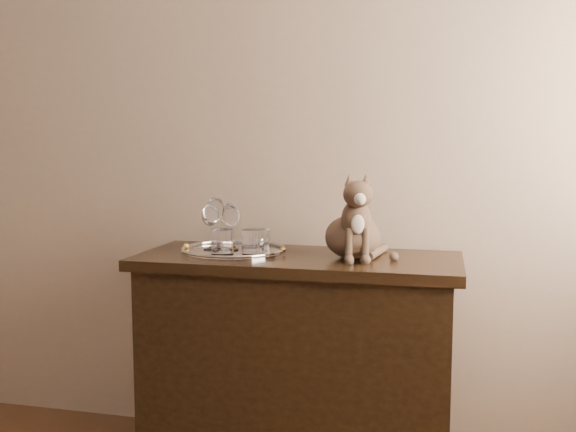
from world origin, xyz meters
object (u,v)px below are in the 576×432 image
Objects in this scene: wine_glass_c at (210,227)px; wine_glass_d at (231,228)px; tumbler_a at (253,242)px; wine_glass_a at (216,223)px; cat at (353,215)px; sideboard at (297,366)px; tumbler_b at (222,242)px; tray at (234,251)px; wine_glass_b at (228,225)px; tumbler_c at (260,240)px.

wine_glass_c is 1.02× the size of wine_glass_d.
wine_glass_c is 1.90× the size of tumbler_a.
cat is (0.55, -0.05, 0.05)m from wine_glass_a.
sideboard is 12.76× the size of tumbler_b.
tumbler_a is (0.19, -0.07, -0.04)m from wine_glass_c.
cat reaches higher than wine_glass_c.
cat is at bearing 10.16° from tumbler_a.
wine_glass_a is 1.16× the size of wine_glass_d.
wine_glass_d is (-0.01, 0.01, 0.09)m from tray.
tumbler_a is (0.14, -0.14, -0.04)m from wine_glass_b.
wine_glass_b is 1.01× the size of wine_glass_c.
wine_glass_a is 0.17m from tumbler_b.
wine_glass_c is 1.87× the size of tumbler_b.
tumbler_c is (0.10, 0.01, 0.05)m from tray.
tumbler_b is (-0.01, -0.11, 0.05)m from tray.
wine_glass_b is at bearing 161.26° from tumbler_c.
wine_glass_d is 1.83× the size of tumbler_b.
tumbler_a is at bearing 174.04° from cat.
tumbler_a is at bearing -31.43° from wine_glass_a.
sideboard is 0.58m from wine_glass_d.
wine_glass_c is at bearing -100.59° from wine_glass_a.
sideboard is at bearing -14.61° from wine_glass_b.
wine_glass_b is 0.08m from wine_glass_c.
wine_glass_a reaches higher than wine_glass_d.
wine_glass_a is (-0.34, 0.05, 0.53)m from sideboard.
tumbler_b reaches higher than tumbler_a.
wine_glass_d is at bearing 151.65° from tray.
tumbler_a is 0.09m from tumbler_c.
wine_glass_d is 2.07× the size of tumbler_c.
wine_glass_d is (0.08, 0.01, -0.00)m from wine_glass_c.
tumbler_a is at bearing -36.41° from wine_glass_d.
sideboard is 12.96× the size of tumbler_a.
wine_glass_d is at bearing 143.59° from tumbler_a.
sideboard is at bearing -9.13° from wine_glass_a.
wine_glass_c reaches higher than sideboard.
wine_glass_c is 0.56× the size of cat.
wine_glass_d is at bearing 161.94° from cat.
cat is at bearing -1.28° from tray.
tumbler_b is 0.49m from cat.
tray is 2.33× the size of wine_glass_d.
tumbler_b reaches higher than tumbler_c.
wine_glass_a is at bearing 79.41° from wine_glass_c.
wine_glass_b is 0.06m from wine_glass_d.
wine_glass_c is 0.56m from cat.
wine_glass_b is 0.20m from tumbler_a.
tumbler_c is at bearing 169.37° from sideboard.
tray is at bearing 85.47° from tumbler_b.
wine_glass_a reaches higher than wine_glass_c.
tray is 4.25× the size of tumbler_b.
wine_glass_a is at bearing 156.78° from wine_glass_d.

